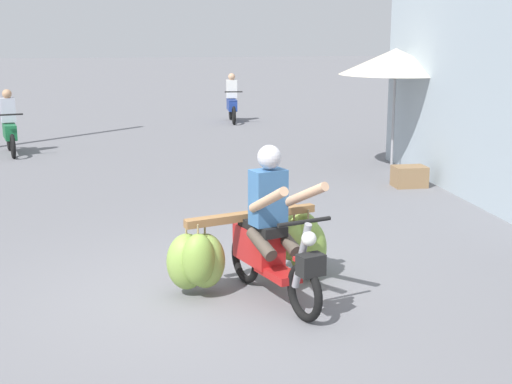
{
  "coord_description": "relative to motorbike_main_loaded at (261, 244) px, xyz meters",
  "views": [
    {
      "loc": [
        -0.71,
        -7.05,
        2.71
      ],
      "look_at": [
        0.64,
        0.77,
        0.9
      ],
      "focal_mm": 51.09,
      "sensor_mm": 36.0,
      "label": 1
    }
  ],
  "objects": [
    {
      "name": "motorbike_distant_ahead_right",
      "position": [
        -3.9,
        9.12,
        0.09
      ],
      "size": [
        0.6,
        1.6,
        1.4
      ],
      "color": "black",
      "rests_on": "ground"
    },
    {
      "name": "market_umbrella_near_shop",
      "position": [
        3.66,
        6.04,
        1.59
      ],
      "size": [
        2.15,
        2.15,
        2.31
      ],
      "color": "#99999E",
      "rests_on": "ground"
    },
    {
      "name": "motorbike_distant_ahead_left",
      "position": [
        1.59,
        13.71,
        0.09
      ],
      "size": [
        0.5,
        1.62,
        1.4
      ],
      "color": "black",
      "rests_on": "ground"
    },
    {
      "name": "produce_crate",
      "position": [
        3.41,
        4.49,
        -0.3
      ],
      "size": [
        0.56,
        0.4,
        0.36
      ],
      "primitive_type": "cube",
      "color": "olive",
      "rests_on": "ground"
    },
    {
      "name": "motorbike_main_loaded",
      "position": [
        0.0,
        0.0,
        0.0
      ],
      "size": [
        1.83,
        2.02,
        1.58
      ],
      "color": "black",
      "rests_on": "ground"
    },
    {
      "name": "ground_plane",
      "position": [
        -0.58,
        -0.15,
        -0.48
      ],
      "size": [
        120.0,
        120.0,
        0.0
      ],
      "primitive_type": "plane",
      "color": "slate"
    }
  ]
}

